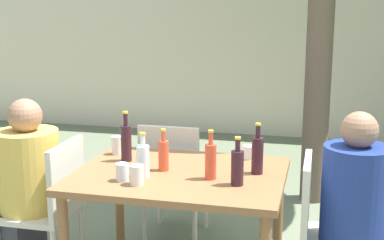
{
  "coord_description": "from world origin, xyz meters",
  "views": [
    {
      "loc": [
        0.78,
        -2.89,
        1.72
      ],
      "look_at": [
        0.0,
        0.3,
        1.01
      ],
      "focal_mm": 50.0,
      "sensor_mm": 36.0,
      "label": 1
    }
  ],
  "objects_px": {
    "drinking_glass_3": "(137,175)",
    "wine_bottle_0": "(257,154)",
    "soda_bottle_2": "(211,160)",
    "person_seated_0": "(19,196)",
    "patio_chair_0": "(52,202)",
    "wine_bottle_5": "(237,167)",
    "drinking_glass_1": "(117,145)",
    "drinking_glass_0": "(122,172)",
    "patio_chair_1": "(325,228)",
    "person_seated_1": "(369,228)",
    "drinking_glass_2": "(249,152)",
    "water_bottle_1": "(143,160)",
    "wine_bottle_4": "(126,142)",
    "patio_chair_2": "(173,175)",
    "soda_bottle_3": "(164,154)",
    "dining_table_front": "(180,187)"
  },
  "relations": [
    {
      "from": "dining_table_front",
      "to": "soda_bottle_3",
      "type": "height_order",
      "value": "soda_bottle_3"
    },
    {
      "from": "water_bottle_1",
      "to": "drinking_glass_3",
      "type": "distance_m",
      "value": 0.14
    },
    {
      "from": "wine_bottle_0",
      "to": "water_bottle_1",
      "type": "bearing_deg",
      "value": -160.48
    },
    {
      "from": "patio_chair_1",
      "to": "drinking_glass_0",
      "type": "bearing_deg",
      "value": 101.48
    },
    {
      "from": "wine_bottle_5",
      "to": "drinking_glass_2",
      "type": "xyz_separation_m",
      "value": [
        -0.01,
        0.52,
        -0.06
      ]
    },
    {
      "from": "drinking_glass_3",
      "to": "wine_bottle_0",
      "type": "bearing_deg",
      "value": 30.08
    },
    {
      "from": "wine_bottle_5",
      "to": "drinking_glass_0",
      "type": "relative_size",
      "value": 2.69
    },
    {
      "from": "person_seated_0",
      "to": "soda_bottle_3",
      "type": "height_order",
      "value": "person_seated_0"
    },
    {
      "from": "water_bottle_1",
      "to": "drinking_glass_0",
      "type": "height_order",
      "value": "water_bottle_1"
    },
    {
      "from": "wine_bottle_0",
      "to": "wine_bottle_5",
      "type": "height_order",
      "value": "wine_bottle_0"
    },
    {
      "from": "person_seated_1",
      "to": "drinking_glass_2",
      "type": "bearing_deg",
      "value": 62.47
    },
    {
      "from": "soda_bottle_3",
      "to": "wine_bottle_4",
      "type": "xyz_separation_m",
      "value": [
        -0.28,
        0.13,
        0.03
      ]
    },
    {
      "from": "drinking_glass_0",
      "to": "drinking_glass_1",
      "type": "height_order",
      "value": "drinking_glass_1"
    },
    {
      "from": "drinking_glass_1",
      "to": "soda_bottle_2",
      "type": "bearing_deg",
      "value": -26.83
    },
    {
      "from": "patio_chair_0",
      "to": "water_bottle_1",
      "type": "relative_size",
      "value": 3.44
    },
    {
      "from": "wine_bottle_0",
      "to": "wine_bottle_4",
      "type": "xyz_separation_m",
      "value": [
        -0.83,
        0.06,
        0.01
      ]
    },
    {
      "from": "wine_bottle_0",
      "to": "soda_bottle_2",
      "type": "distance_m",
      "value": 0.29
    },
    {
      "from": "person_seated_1",
      "to": "wine_bottle_4",
      "type": "distance_m",
      "value": 1.51
    },
    {
      "from": "wine_bottle_4",
      "to": "drinking_glass_0",
      "type": "xyz_separation_m",
      "value": [
        0.11,
        -0.37,
        -0.07
      ]
    },
    {
      "from": "water_bottle_1",
      "to": "soda_bottle_2",
      "type": "height_order",
      "value": "soda_bottle_2"
    },
    {
      "from": "patio_chair_1",
      "to": "drinking_glass_1",
      "type": "xyz_separation_m",
      "value": [
        -1.34,
        0.28,
        0.32
      ]
    },
    {
      "from": "patio_chair_2",
      "to": "drinking_glass_1",
      "type": "bearing_deg",
      "value": 58.94
    },
    {
      "from": "person_seated_1",
      "to": "wine_bottle_5",
      "type": "distance_m",
      "value": 0.8
    },
    {
      "from": "dining_table_front",
      "to": "patio_chair_0",
      "type": "relative_size",
      "value": 1.36
    },
    {
      "from": "patio_chair_1",
      "to": "drinking_glass_3",
      "type": "bearing_deg",
      "value": 104.99
    },
    {
      "from": "dining_table_front",
      "to": "patio_chair_1",
      "type": "relative_size",
      "value": 1.36
    },
    {
      "from": "person_seated_1",
      "to": "drinking_glass_2",
      "type": "xyz_separation_m",
      "value": [
        -0.72,
        0.37,
        0.28
      ]
    },
    {
      "from": "soda_bottle_3",
      "to": "drinking_glass_2",
      "type": "xyz_separation_m",
      "value": [
        0.46,
        0.36,
        -0.05
      ]
    },
    {
      "from": "drinking_glass_1",
      "to": "drinking_glass_0",
      "type": "bearing_deg",
      "value": -65.37
    },
    {
      "from": "wine_bottle_4",
      "to": "drinking_glass_1",
      "type": "xyz_separation_m",
      "value": [
        -0.12,
        0.13,
        -0.06
      ]
    },
    {
      "from": "patio_chair_0",
      "to": "wine_bottle_0",
      "type": "bearing_deg",
      "value": 93.71
    },
    {
      "from": "water_bottle_1",
      "to": "drinking_glass_0",
      "type": "xyz_separation_m",
      "value": [
        -0.09,
        -0.09,
        -0.05
      ]
    },
    {
      "from": "patio_chair_0",
      "to": "wine_bottle_5",
      "type": "bearing_deg",
      "value": 83.1
    },
    {
      "from": "wine_bottle_0",
      "to": "drinking_glass_0",
      "type": "xyz_separation_m",
      "value": [
        -0.71,
        -0.31,
        -0.07
      ]
    },
    {
      "from": "person_seated_0",
      "to": "drinking_glass_2",
      "type": "xyz_separation_m",
      "value": [
        1.43,
        0.37,
        0.28
      ]
    },
    {
      "from": "wine_bottle_0",
      "to": "person_seated_0",
      "type": "bearing_deg",
      "value": -176.85
    },
    {
      "from": "water_bottle_1",
      "to": "soda_bottle_2",
      "type": "distance_m",
      "value": 0.38
    },
    {
      "from": "person_seated_0",
      "to": "drinking_glass_1",
      "type": "distance_m",
      "value": 0.7
    },
    {
      "from": "person_seated_1",
      "to": "drinking_glass_3",
      "type": "xyz_separation_m",
      "value": [
        -1.24,
        -0.27,
        0.29
      ]
    },
    {
      "from": "patio_chair_0",
      "to": "soda_bottle_2",
      "type": "relative_size",
      "value": 3.18
    },
    {
      "from": "patio_chair_2",
      "to": "water_bottle_1",
      "type": "xyz_separation_m",
      "value": [
        0.07,
        -0.84,
        0.36
      ]
    },
    {
      "from": "soda_bottle_2",
      "to": "drinking_glass_2",
      "type": "bearing_deg",
      "value": 71.06
    },
    {
      "from": "person_seated_0",
      "to": "soda_bottle_2",
      "type": "xyz_separation_m",
      "value": [
        1.27,
        -0.08,
        0.35
      ]
    },
    {
      "from": "person_seated_0",
      "to": "wine_bottle_4",
      "type": "bearing_deg",
      "value": 101.96
    },
    {
      "from": "person_seated_0",
      "to": "person_seated_1",
      "type": "bearing_deg",
      "value": 90.0
    },
    {
      "from": "drinking_glass_2",
      "to": "person_seated_1",
      "type": "bearing_deg",
      "value": -27.53
    },
    {
      "from": "wine_bottle_4",
      "to": "drinking_glass_2",
      "type": "xyz_separation_m",
      "value": [
        0.74,
        0.23,
        -0.08
      ]
    },
    {
      "from": "patio_chair_2",
      "to": "soda_bottle_2",
      "type": "height_order",
      "value": "soda_bottle_2"
    },
    {
      "from": "soda_bottle_3",
      "to": "drinking_glass_0",
      "type": "bearing_deg",
      "value": -125.35
    },
    {
      "from": "wine_bottle_4",
      "to": "wine_bottle_5",
      "type": "bearing_deg",
      "value": -21.28
    }
  ]
}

